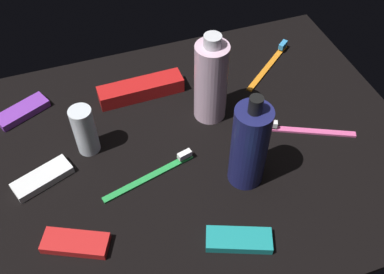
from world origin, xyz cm
name	(u,v)px	position (x,y,z in cm)	size (l,w,h in cm)	color
ground_plane	(192,149)	(0.00, 0.00, -0.60)	(84.00, 64.00, 1.20)	black
lotion_bottle	(249,146)	(6.71, -9.37, 8.48)	(6.15, 6.15, 19.36)	navy
bodywash_bottle	(211,81)	(6.26, 7.28, 8.66)	(6.30, 6.30, 18.89)	silver
deodorant_stick	(85,130)	(-18.30, 6.08, 5.05)	(4.08, 4.08, 10.10)	silver
toothbrush_pink	(303,129)	(21.66, -3.24, 0.61)	(16.85, 8.63, 2.10)	#E55999
toothbrush_green	(155,173)	(-8.42, -3.92, 0.61)	(17.74, 5.59, 2.10)	green
toothbrush_orange	(270,63)	(24.40, 16.95, 0.61)	(14.85, 12.12, 2.10)	orange
toothpaste_box_red	(141,89)	(-5.35, 17.02, 1.60)	(17.60, 4.40, 3.20)	red
snack_bar_red	(76,243)	(-23.87, -13.00, 0.75)	(10.40, 4.00, 1.50)	red
snack_bar_purple	(22,111)	(-29.34, 19.43, 0.75)	(10.40, 4.00, 1.50)	purple
snack_bar_white	(43,178)	(-27.38, 1.39, 0.75)	(10.40, 4.00, 1.50)	white
snack_bar_teal	(239,240)	(0.64, -20.86, 0.75)	(10.40, 4.00, 1.50)	teal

